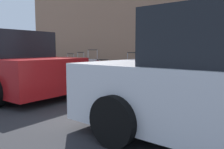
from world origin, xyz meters
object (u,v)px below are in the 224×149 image
at_px(suitcase_olive_1, 191,79).
at_px(suitcase_teal_5, 120,73).
at_px(suitcase_black_3, 152,75).
at_px(suitcase_navy_9, 71,70).
at_px(fire_hydrant, 54,65).
at_px(parked_car_red_1, 2,65).
at_px(suitcase_navy_2, 169,77).
at_px(suitcase_maroon_6, 104,72).
at_px(suitcase_red_4, 133,75).
at_px(bollard_post, 40,67).
at_px(suitcase_silver_0, 218,84).
at_px(suitcase_silver_7, 93,70).
at_px(suitcase_olive_8, 81,69).

xyz_separation_m(suitcase_olive_1, suitcase_teal_5, (2.15, -0.14, -0.02)).
relative_size(suitcase_black_3, suitcase_navy_9, 1.10).
height_order(suitcase_black_3, fire_hydrant, suitcase_black_3).
xyz_separation_m(suitcase_navy_9, parked_car_red_1, (0.01, 2.42, 0.33)).
xyz_separation_m(suitcase_navy_2, suitcase_teal_5, (1.57, -0.05, -0.02)).
xyz_separation_m(suitcase_maroon_6, parked_car_red_1, (1.63, 2.34, 0.28)).
bearing_deg(suitcase_red_4, parked_car_red_1, 40.82).
bearing_deg(suitcase_black_3, bollard_post, 2.53).
height_order(suitcase_red_4, suitcase_teal_5, suitcase_red_4).
xyz_separation_m(suitcase_silver_0, suitcase_navy_9, (4.90, -0.03, 0.01)).
relative_size(suitcase_olive_1, suitcase_red_4, 1.02).
xyz_separation_m(suitcase_black_3, bollard_post, (4.81, 0.21, -0.01)).
relative_size(suitcase_black_3, suitcase_maroon_6, 1.33).
bearing_deg(suitcase_navy_2, bollard_post, 1.72).
distance_m(suitcase_silver_0, suitcase_olive_1, 0.60).
relative_size(suitcase_silver_0, suitcase_teal_5, 1.19).
relative_size(suitcase_teal_5, bollard_post, 1.04).
xyz_separation_m(suitcase_silver_0, suitcase_black_3, (1.70, -0.07, 0.08)).
relative_size(suitcase_black_3, fire_hydrant, 1.19).
height_order(suitcase_black_3, suitcase_silver_7, suitcase_silver_7).
xyz_separation_m(suitcase_silver_0, fire_hydrant, (5.81, -0.01, 0.15)).
bearing_deg(suitcase_silver_7, suitcase_navy_2, 179.02).
xyz_separation_m(suitcase_red_4, suitcase_teal_5, (0.53, -0.13, -0.00)).
height_order(suitcase_silver_7, suitcase_olive_8, suitcase_silver_7).
relative_size(fire_hydrant, bollard_post, 1.21).
distance_m(suitcase_olive_8, fire_hydrant, 1.41).
relative_size(suitcase_silver_0, suitcase_red_4, 0.89).
xyz_separation_m(suitcase_maroon_6, suitcase_silver_7, (0.58, -0.12, 0.02)).
relative_size(suitcase_red_4, bollard_post, 1.41).
bearing_deg(suitcase_silver_0, suitcase_navy_9, -0.39).
bearing_deg(suitcase_navy_2, suitcase_silver_0, 178.99).
distance_m(suitcase_olive_1, bollard_post, 5.93).
distance_m(suitcase_silver_0, suitcase_teal_5, 2.74).
relative_size(suitcase_silver_0, suitcase_navy_9, 0.95).
bearing_deg(suitcase_olive_8, fire_hydrant, 1.74).
xyz_separation_m(suitcase_black_3, suitcase_red_4, (0.51, 0.13, -0.03)).
bearing_deg(bollard_post, suitcase_red_4, -178.92).
bearing_deg(suitcase_navy_2, suitcase_teal_5, -1.64).
bearing_deg(fire_hydrant, suitcase_red_4, 178.90).
distance_m(suitcase_navy_2, fire_hydrant, 4.64).
bearing_deg(suitcase_red_4, suitcase_maroon_6, -0.23).
relative_size(suitcase_teal_5, suitcase_navy_9, 0.80).
bearing_deg(suitcase_black_3, suitcase_teal_5, 0.36).
distance_m(suitcase_olive_1, suitcase_black_3, 1.12).
bearing_deg(suitcase_silver_7, suitcase_teal_5, 179.94).
relative_size(suitcase_navy_2, bollard_post, 1.45).
height_order(suitcase_olive_1, fire_hydrant, suitcase_olive_1).
height_order(suitcase_teal_5, suitcase_navy_9, suitcase_navy_9).
xyz_separation_m(bollard_post, parked_car_red_1, (-1.61, 2.25, 0.28)).
height_order(suitcase_navy_9, fire_hydrant, suitcase_navy_9).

